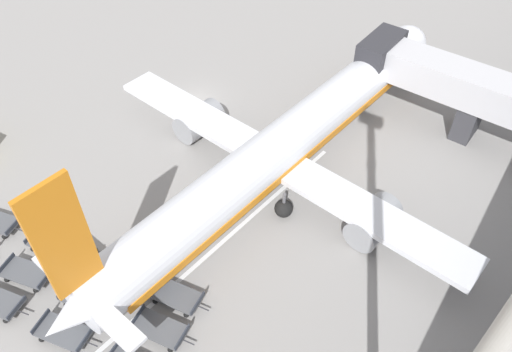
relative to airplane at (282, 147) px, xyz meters
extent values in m
plane|color=gray|center=(-11.48, 3.53, -2.83)|extent=(500.00, 500.00, 0.00)
cube|color=silver|center=(9.93, 12.87, 1.61)|extent=(17.31, 3.95, 2.61)
cube|color=#2D2D33|center=(1.35, 13.22, 1.61)|extent=(2.60, 4.96, 3.13)
cube|color=#38383D|center=(9.93, 12.87, -1.26)|extent=(1.72, 2.98, 3.14)
cylinder|color=silver|center=(0.06, 0.57, 0.20)|extent=(7.21, 36.50, 3.55)
sphere|color=silver|center=(1.90, 18.65, 0.20)|extent=(3.37, 3.37, 3.37)
cone|color=silver|center=(-1.78, -17.50, 0.20)|extent=(3.78, 4.57, 3.37)
cube|color=orange|center=(-1.71, -16.84, 5.61)|extent=(0.55, 2.67, 7.28)
cube|color=silver|center=(-1.72, -16.92, 0.73)|extent=(8.77, 2.04, 0.24)
cube|color=silver|center=(-0.09, -0.87, -0.60)|extent=(31.19, 6.04, 0.44)
cylinder|color=gray|center=(8.20, -1.31, -1.60)|extent=(2.74, 4.07, 2.37)
cylinder|color=gray|center=(-8.30, 0.37, -1.60)|extent=(2.74, 4.07, 2.37)
cube|color=orange|center=(0.06, 0.57, -0.42)|extent=(6.91, 32.90, 0.64)
cylinder|color=#56565B|center=(1.20, 11.78, -1.43)|extent=(0.24, 0.24, 1.48)
sphere|color=black|center=(1.20, 11.78, -2.17)|extent=(1.33, 1.33, 1.33)
cylinder|color=#56565B|center=(2.35, -3.31, -1.43)|extent=(0.24, 0.24, 1.48)
sphere|color=black|center=(2.35, -3.31, -2.17)|extent=(1.33, 1.33, 1.33)
cylinder|color=#56565B|center=(-2.97, -2.77, -1.43)|extent=(0.24, 0.24, 1.48)
sphere|color=black|center=(-2.97, -2.77, -2.17)|extent=(1.33, 1.33, 1.33)
cube|color=#2D333D|center=(-6.38, -19.00, -2.07)|extent=(0.45, 1.60, 0.32)
cube|color=#333338|center=(-6.00, -18.91, -2.40)|extent=(0.69, 0.22, 0.06)
sphere|color=black|center=(-6.65, -19.77, -2.65)|extent=(0.36, 0.36, 0.36)
sphere|color=black|center=(-6.96, -18.43, -2.65)|extent=(0.36, 0.36, 0.36)
cube|color=#515459|center=(-3.02, -18.40, -2.28)|extent=(3.44, 2.32, 0.10)
cube|color=#2D333D|center=(-1.53, -18.04, -2.07)|extent=(0.46, 1.60, 0.32)
cube|color=#2D333D|center=(-4.51, -18.76, -2.07)|extent=(0.46, 1.60, 0.32)
cube|color=#333338|center=(-1.15, -17.94, -2.40)|extent=(0.69, 0.22, 0.06)
sphere|color=black|center=(-1.79, -18.81, -2.65)|extent=(0.36, 0.36, 0.36)
sphere|color=black|center=(-2.11, -17.47, -2.65)|extent=(0.36, 0.36, 0.36)
sphere|color=black|center=(-3.93, -19.33, -2.65)|extent=(0.36, 0.36, 0.36)
sphere|color=black|center=(-4.25, -17.99, -2.65)|extent=(0.36, 0.36, 0.36)
sphere|color=black|center=(0.60, -17.14, -2.65)|extent=(0.36, 0.36, 0.36)
cube|color=#515459|center=(-8.14, -17.04, -2.28)|extent=(3.46, 2.37, 0.10)
cube|color=#2D333D|center=(-6.66, -16.64, -2.07)|extent=(0.49, 1.59, 0.32)
cube|color=#2D333D|center=(-9.62, -17.43, -2.07)|extent=(0.49, 1.59, 0.32)
cube|color=#333338|center=(-6.28, -16.55, -2.40)|extent=(0.69, 0.24, 0.06)
sphere|color=black|center=(-6.90, -17.42, -2.65)|extent=(0.36, 0.36, 0.36)
sphere|color=black|center=(-7.25, -16.09, -2.65)|extent=(0.36, 0.36, 0.36)
sphere|color=black|center=(-9.03, -17.98, -2.65)|extent=(0.36, 0.36, 0.36)
sphere|color=black|center=(-9.38, -16.65, -2.65)|extent=(0.36, 0.36, 0.36)
cube|color=#515459|center=(-3.57, -16.14, -2.28)|extent=(3.38, 2.14, 0.10)
cube|color=#2D333D|center=(-2.06, -15.87, -2.07)|extent=(0.36, 1.61, 0.32)
cube|color=#2D333D|center=(-5.08, -16.40, -2.07)|extent=(0.36, 1.61, 0.32)
cube|color=#333338|center=(-1.67, -15.81, -2.40)|extent=(0.70, 0.18, 0.06)
sphere|color=black|center=(-2.36, -16.63, -2.65)|extent=(0.36, 0.36, 0.36)
sphere|color=black|center=(-2.60, -15.27, -2.65)|extent=(0.36, 0.36, 0.36)
sphere|color=black|center=(-4.53, -17.01, -2.65)|extent=(0.36, 0.36, 0.36)
sphere|color=black|center=(-4.77, -15.65, -2.65)|extent=(0.36, 0.36, 0.36)
cube|color=#515459|center=(1.38, -15.08, -2.28)|extent=(3.39, 2.16, 0.10)
cube|color=#2D333D|center=(2.89, -14.80, -2.07)|extent=(0.37, 1.61, 0.32)
cube|color=#2D333D|center=(-0.13, -15.35, -2.07)|extent=(0.37, 1.61, 0.32)
cube|color=#333338|center=(3.27, -14.73, -2.40)|extent=(0.70, 0.18, 0.06)
sphere|color=black|center=(2.59, -15.56, -2.65)|extent=(0.36, 0.36, 0.36)
sphere|color=black|center=(2.34, -14.20, -2.65)|extent=(0.36, 0.36, 0.36)
sphere|color=black|center=(0.42, -15.96, -2.65)|extent=(0.36, 0.36, 0.36)
sphere|color=black|center=(0.17, -14.60, -2.65)|extent=(0.36, 0.36, 0.36)
cube|color=#2D333D|center=(-11.89, -15.18, -2.07)|extent=(0.50, 1.59, 0.32)
cube|color=#333338|center=(-11.51, -15.08, -2.40)|extent=(0.69, 0.24, 0.06)
sphere|color=black|center=(-12.13, -15.96, -2.65)|extent=(0.36, 0.36, 0.36)
sphere|color=black|center=(-12.49, -14.62, -2.65)|extent=(0.36, 0.36, 0.36)
cube|color=#515459|center=(-8.71, -14.62, -2.28)|extent=(3.40, 2.19, 0.10)
cube|color=#2D333D|center=(-7.20, -14.33, -2.07)|extent=(0.38, 1.61, 0.32)
cube|color=#2D333D|center=(-10.21, -14.91, -2.07)|extent=(0.38, 1.61, 0.32)
cube|color=#333338|center=(-6.82, -14.26, -2.40)|extent=(0.70, 0.19, 0.06)
sphere|color=black|center=(-7.50, -15.09, -2.65)|extent=(0.36, 0.36, 0.36)
sphere|color=black|center=(-7.76, -13.74, -2.65)|extent=(0.36, 0.36, 0.36)
sphere|color=black|center=(-9.66, -15.50, -2.65)|extent=(0.36, 0.36, 0.36)
sphere|color=black|center=(-9.92, -14.15, -2.65)|extent=(0.36, 0.36, 0.36)
cube|color=#515459|center=(-4.05, -13.83, -2.28)|extent=(3.37, 2.13, 0.10)
cube|color=#2D333D|center=(-2.54, -13.57, -2.07)|extent=(0.35, 1.61, 0.32)
cube|color=#2D333D|center=(-5.57, -14.09, -2.07)|extent=(0.35, 1.61, 0.32)
cube|color=#333338|center=(-2.16, -13.51, -2.40)|extent=(0.70, 0.18, 0.06)
sphere|color=black|center=(-2.85, -14.33, -2.65)|extent=(0.36, 0.36, 0.36)
sphere|color=black|center=(-3.08, -12.97, -2.65)|extent=(0.36, 0.36, 0.36)
sphere|color=black|center=(-5.02, -14.70, -2.65)|extent=(0.36, 0.36, 0.36)
sphere|color=black|center=(-5.26, -13.34, -2.65)|extent=(0.36, 0.36, 0.36)
cube|color=#515459|center=(0.70, -12.89, -2.28)|extent=(3.37, 2.13, 0.10)
cube|color=#2D333D|center=(2.22, -12.64, -2.07)|extent=(0.35, 1.61, 0.32)
cube|color=#2D333D|center=(-0.81, -13.15, -2.07)|extent=(0.35, 1.61, 0.32)
cube|color=#333338|center=(2.60, -12.57, -2.40)|extent=(0.70, 0.18, 0.06)
sphere|color=black|center=(1.91, -13.39, -2.65)|extent=(0.36, 0.36, 0.36)
sphere|color=black|center=(1.67, -12.03, -2.65)|extent=(0.36, 0.36, 0.36)
sphere|color=black|center=(-0.27, -13.76, -2.65)|extent=(0.36, 0.36, 0.36)
sphere|color=black|center=(-0.50, -12.40, -2.65)|extent=(0.36, 0.36, 0.36)
cube|color=white|center=(0.20, -8.51, -2.83)|extent=(2.90, 25.59, 0.01)
camera|label=1|loc=(14.01, -23.51, 24.27)|focal=35.00mm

